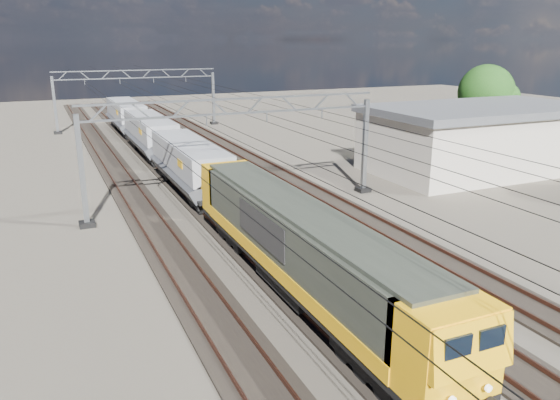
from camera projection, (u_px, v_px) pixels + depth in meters
name	position (u px, v px, depth m)	size (l,w,h in m)	color
ground	(262.00, 225.00, 32.30)	(160.00, 160.00, 0.00)	#2C2821
track_outer_west	(161.00, 239.00, 29.94)	(2.60, 140.00, 0.30)	black
track_loco	(230.00, 229.00, 31.50)	(2.60, 140.00, 0.30)	black
track_inner_east	(293.00, 220.00, 33.06)	(2.60, 140.00, 0.30)	black
track_outer_east	(350.00, 212.00, 34.61)	(2.60, 140.00, 0.30)	black
catenary_gantry_mid	(238.00, 149.00, 34.70)	(19.90, 0.90, 7.11)	gray
catenary_gantry_far	(138.00, 97.00, 66.27)	(19.90, 0.90, 7.11)	gray
overhead_wires	(218.00, 112.00, 37.69)	(12.03, 140.00, 0.53)	black
locomotive	(299.00, 244.00, 22.90)	(2.76, 21.10, 3.62)	black
hopper_wagon_lead	(190.00, 163.00, 38.44)	(3.38, 13.00, 3.25)	black
hopper_wagon_mid	(150.00, 133.00, 50.90)	(3.38, 13.00, 3.25)	black
hopper_wagon_third	(126.00, 114.00, 63.35)	(3.38, 13.00, 3.25)	black
industrial_shed	(480.00, 138.00, 45.35)	(18.60, 10.60, 5.40)	beige
tree_far	(490.00, 95.00, 54.70)	(5.92, 5.52, 8.25)	#372319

